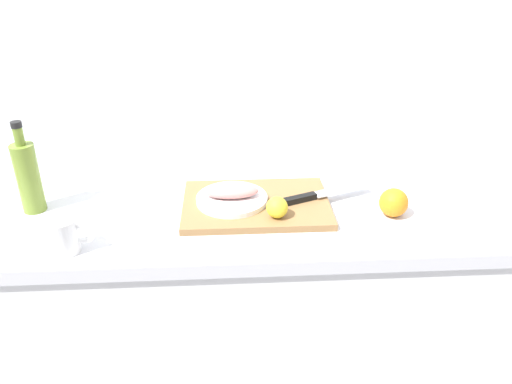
# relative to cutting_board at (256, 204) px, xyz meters

# --- Properties ---
(back_wall) EXTENTS (3.20, 0.05, 2.50)m
(back_wall) POSITION_rel_cutting_board_xyz_m (-0.05, 0.35, 0.34)
(back_wall) COLOR silver
(back_wall) RESTS_ON ground_plane
(kitchen_counter) EXTENTS (2.00, 0.60, 0.90)m
(kitchen_counter) POSITION_rel_cutting_board_xyz_m (-0.05, 0.02, -0.46)
(kitchen_counter) COLOR white
(kitchen_counter) RESTS_ON ground_plane
(cutting_board) EXTENTS (0.42, 0.29, 0.02)m
(cutting_board) POSITION_rel_cutting_board_xyz_m (0.00, 0.00, 0.00)
(cutting_board) COLOR olive
(cutting_board) RESTS_ON kitchen_counter
(white_plate) EXTENTS (0.20, 0.20, 0.01)m
(white_plate) POSITION_rel_cutting_board_xyz_m (-0.07, 0.00, 0.02)
(white_plate) COLOR white
(white_plate) RESTS_ON cutting_board
(fish_fillet) EXTENTS (0.15, 0.07, 0.04)m
(fish_fillet) POSITION_rel_cutting_board_xyz_m (-0.07, 0.00, 0.04)
(fish_fillet) COLOR tan
(fish_fillet) RESTS_ON white_plate
(chef_knife) EXTENTS (0.28, 0.13, 0.02)m
(chef_knife) POSITION_rel_cutting_board_xyz_m (0.17, 0.01, 0.02)
(chef_knife) COLOR silver
(chef_knife) RESTS_ON cutting_board
(lemon_0) EXTENTS (0.06, 0.06, 0.06)m
(lemon_0) POSITION_rel_cutting_board_xyz_m (0.05, -0.09, 0.04)
(lemon_0) COLOR yellow
(lemon_0) RESTS_ON cutting_board
(olive_oil_bottle) EXTENTS (0.06, 0.06, 0.27)m
(olive_oil_bottle) POSITION_rel_cutting_board_xyz_m (-0.63, 0.02, 0.10)
(olive_oil_bottle) COLOR olive
(olive_oil_bottle) RESTS_ON kitchen_counter
(coffee_mug_0) EXTENTS (0.12, 0.08, 0.09)m
(coffee_mug_0) POSITION_rel_cutting_board_xyz_m (-0.49, -0.20, 0.04)
(coffee_mug_0) COLOR white
(coffee_mug_0) RESTS_ON kitchen_counter
(orange_1) EXTENTS (0.08, 0.08, 0.08)m
(orange_1) POSITION_rel_cutting_board_xyz_m (0.38, -0.07, 0.03)
(orange_1) COLOR orange
(orange_1) RESTS_ON kitchen_counter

